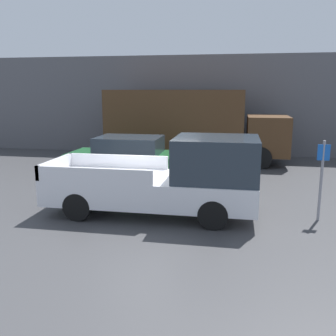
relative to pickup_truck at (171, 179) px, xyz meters
name	(u,v)px	position (x,y,z in m)	size (l,w,h in m)	color
ground_plane	(151,210)	(-0.62, 0.27, -0.98)	(60.00, 60.00, 0.00)	#3D3D3F
building_wall	(193,105)	(-0.62, 9.85, 1.54)	(28.00, 0.15, 5.03)	#56565B
pickup_truck	(171,179)	(0.00, 0.00, 0.00)	(5.59, 2.08, 2.12)	silver
car	(127,158)	(-2.31, 3.68, -0.16)	(4.25, 2.02, 1.61)	#1E592D
delivery_truck	(188,124)	(-0.53, 7.61, 0.79)	(8.17, 2.41, 3.31)	#472D19
parking_sign	(322,176)	(3.83, 0.21, 0.20)	(0.30, 0.07, 2.08)	gray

